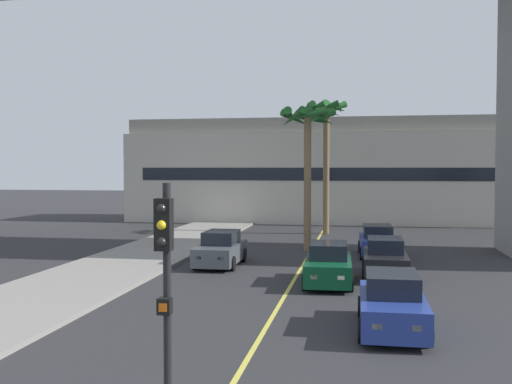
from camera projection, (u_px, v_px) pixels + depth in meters
The scene contains 11 objects.
sidewalk_left at pixel (10, 310), 18.18m from camera, with size 4.80×80.00×0.15m, color gray.
lane_stripe_center at pixel (297, 274), 24.68m from camera, with size 0.14×56.00×0.01m, color #DBCC4C.
pier_building_backdrop at pixel (329, 172), 49.43m from camera, with size 32.89×8.04×8.38m.
car_queue_front at pixel (221, 250), 26.88m from camera, with size 1.85×4.11×1.56m.
car_queue_second at pixel (392, 304), 16.12m from camera, with size 1.85×4.11×1.56m.
car_queue_third at pixel (377, 242), 29.67m from camera, with size 1.94×4.15×1.56m.
car_queue_fourth at pixel (328, 265), 22.58m from camera, with size 1.94×4.15×1.56m.
car_queue_fifth at pixel (385, 259), 24.18m from camera, with size 1.86×4.11×1.56m.
traffic_light_median_near at pixel (166, 284), 8.69m from camera, with size 0.24×0.37×4.20m.
palm_tree_near_median at pixel (326, 129), 39.54m from camera, with size 2.87×2.88×8.95m.
palm_tree_mid_median at pixel (308, 134), 31.51m from camera, with size 3.08×3.07×7.71m.
Camera 1 is at (2.53, -0.45, 4.42)m, focal length 41.67 mm.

